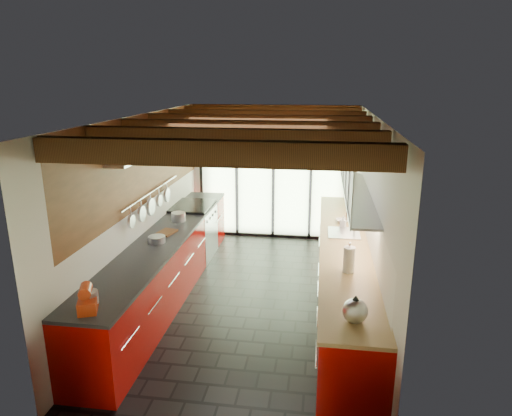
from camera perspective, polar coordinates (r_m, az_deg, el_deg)
name	(u,v)px	position (r m, az deg, el deg)	size (l,w,h in m)	color
ground	(253,298)	(6.76, -0.41, -11.18)	(5.50, 5.50, 0.00)	black
room_shell	(252,187)	(6.18, -0.44, 2.58)	(5.50, 5.50, 5.50)	silver
ceiling_beams	(256,124)	(6.42, 0.06, 10.40)	(3.14, 5.06, 4.90)	#593316
glass_door	(274,155)	(8.80, 2.21, 6.65)	(2.95, 0.10, 2.90)	#C6EAAD
left_counter	(167,264)	(6.86, -11.09, -6.85)	(0.68, 5.00, 0.92)	#A20803
range_stove	(194,231)	(8.14, -7.79, -2.91)	(0.66, 0.90, 0.97)	silver
right_counter	(343,274)	(6.51, 10.85, -8.10)	(0.68, 5.00, 0.92)	#A20803
sink_assembly	(345,231)	(6.70, 11.05, -2.82)	(0.45, 0.52, 0.43)	silver
upper_cabinets_right	(359,172)	(6.39, 12.79, 4.42)	(0.34, 3.00, 3.00)	silver
left_wall_fixtures	(153,168)	(6.69, -12.78, 4.89)	(0.28, 2.60, 0.96)	silver
stand_mixer	(88,299)	(4.77, -20.26, -10.66)	(0.27, 0.34, 0.27)	red
pot_large	(178,217)	(7.24, -9.67, -1.09)	(0.22, 0.22, 0.14)	silver
pot_small	(157,239)	(6.37, -12.30, -3.85)	(0.23, 0.23, 0.09)	silver
cutting_board	(166,232)	(6.72, -11.16, -3.01)	(0.22, 0.31, 0.03)	brown
kettle	(355,309)	(4.38, 12.28, -12.28)	(0.27, 0.31, 0.28)	silver
paper_towel	(349,260)	(5.38, 11.55, -6.37)	(0.16, 0.16, 0.36)	white
soap_bottle	(343,222)	(6.94, 10.84, -1.71)	(0.08, 0.08, 0.18)	silver
bowl	(342,221)	(7.22, 10.73, -1.57)	(0.20, 0.20, 0.05)	silver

